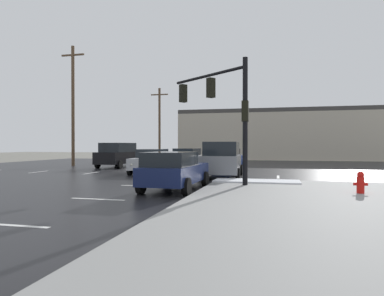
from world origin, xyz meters
name	(u,v)px	position (x,y,z in m)	size (l,w,h in m)	color
ground_plane	(179,175)	(0.00, 0.00, 0.00)	(120.00, 120.00, 0.00)	slate
road_asphalt	(179,175)	(0.00, 0.00, 0.01)	(44.00, 44.00, 0.02)	black
snow_strip_curbside	(257,181)	(5.00, -4.00, 0.17)	(4.00, 1.60, 0.06)	white
lane_markings	(192,177)	(1.20, -1.38, 0.02)	(36.15, 36.15, 0.01)	silver
traffic_signal_mast	(222,102)	(3.46, -4.62, 3.87)	(4.16, 3.44, 5.54)	black
fire_hydrant	(361,182)	(8.87, -7.18, 0.54)	(0.48, 0.26, 0.79)	red
strip_building_background	(277,135)	(5.81, 26.26, 3.18)	(24.56, 8.00, 6.36)	#BCB29E
sedan_white	(185,158)	(-1.15, 5.99, 0.85)	(2.18, 4.60, 1.58)	white
suv_grey	(222,159)	(2.89, -1.03, 1.09)	(2.40, 4.93, 2.03)	slate
sedan_silver	(151,160)	(-2.14, 0.88, 0.85)	(2.43, 4.68, 1.58)	#B7BABF
suv_black	(118,154)	(-6.97, 6.02, 1.09)	(2.26, 4.87, 2.03)	black
sedan_blue	(227,158)	(2.26, 5.60, 0.85)	(2.37, 4.66, 1.58)	navy
sedan_navy	(174,170)	(1.87, -7.10, 0.85)	(2.10, 4.57, 1.58)	#141E47
utility_pole_far	(73,104)	(-11.79, 6.95, 5.57)	(2.20, 0.28, 10.70)	brown
utility_pole_distant	(159,122)	(-8.42, 20.71, 4.70)	(2.20, 0.28, 8.98)	brown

